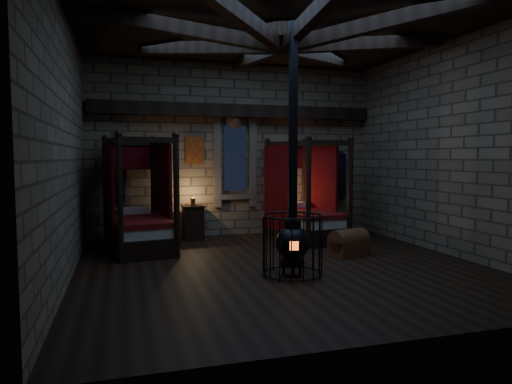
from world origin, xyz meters
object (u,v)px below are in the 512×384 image
object	(u,v)px
stove	(292,239)
bed_right	(304,215)
bed_left	(138,222)
trunk_right	(349,244)
trunk_left	(145,245)

from	to	relation	value
stove	bed_right	bearing A→B (deg)	79.87
bed_left	stove	xyz separation A→B (m)	(2.33, -2.90, 0.04)
bed_left	trunk_right	xyz separation A→B (m)	(3.95, -1.76, -0.33)
bed_right	trunk_left	size ratio (longest dim) A/B	2.96
trunk_left	trunk_right	distance (m)	3.97
bed_right	stove	xyz separation A→B (m)	(-1.49, -3.15, 0.04)
bed_left	bed_right	distance (m)	3.83
trunk_right	stove	bearing A→B (deg)	-160.94
trunk_left	trunk_right	xyz separation A→B (m)	(3.85, -0.98, 0.00)
trunk_left	trunk_right	bearing A→B (deg)	-24.45
trunk_right	stove	world-z (taller)	stove
bed_right	trunk_left	distance (m)	3.88
bed_right	trunk_left	xyz separation A→B (m)	(-3.73, -1.03, -0.33)
trunk_left	trunk_right	size ratio (longest dim) A/B	0.95
bed_right	trunk_right	bearing A→B (deg)	-92.94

